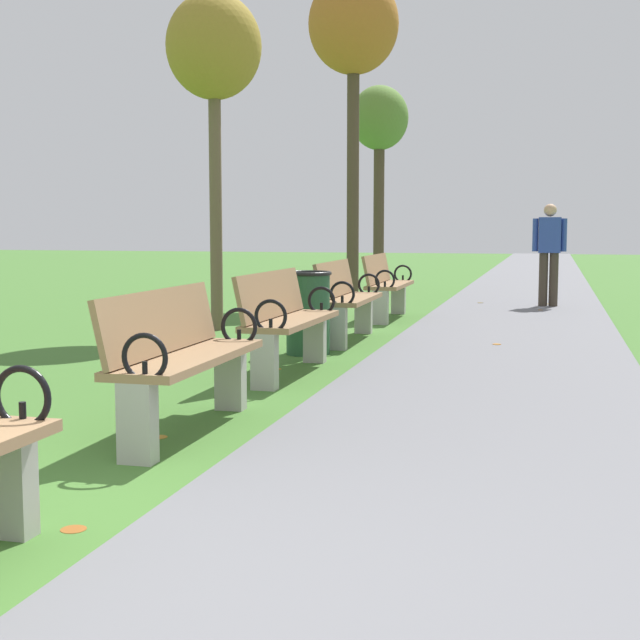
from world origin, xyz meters
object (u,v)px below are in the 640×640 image
pedestrian_walking (549,249)px  park_bench_2 (181,356)px  park_bench_5 (386,284)px  tree_4 (354,31)px  tree_5 (379,125)px  trash_bin (308,312)px  tree_3 (214,53)px  park_bench_3 (286,319)px  park_bench_4 (347,298)px

pedestrian_walking → park_bench_2: bearing=-102.9°
park_bench_5 → tree_4: tree_4 is taller
park_bench_2 → park_bench_5: bearing=90.0°
park_bench_2 → tree_4: 10.69m
tree_4 → tree_5: tree_4 is taller
park_bench_5 → trash_bin: 3.61m
tree_3 → tree_4: size_ratio=0.75×
park_bench_3 → tree_5: tree_5 is taller
park_bench_2 → park_bench_4: bearing=90.0°
trash_bin → tree_4: bearing=98.4°
park_bench_2 → tree_5: size_ratio=0.40×
park_bench_3 → trash_bin: (-0.15, 1.26, -0.06)m
park_bench_2 → pedestrian_walking: size_ratio=0.99×
tree_5 → trash_bin: 9.22m
park_bench_4 → pedestrian_walking: size_ratio=0.99×
pedestrian_walking → trash_bin: bearing=-111.2°
tree_4 → pedestrian_walking: tree_4 is taller
park_bench_4 → trash_bin: 1.12m
park_bench_2 → trash_bin: size_ratio=1.91×
park_bench_4 → tree_4: bearing=101.7°
park_bench_3 → tree_3: size_ratio=0.39×
park_bench_5 → tree_4: (-1.08, 2.70, 4.04)m
park_bench_5 → pedestrian_walking: size_ratio=0.99×
tree_5 → pedestrian_walking: 4.85m
trash_bin → park_bench_2: bearing=-87.6°
park_bench_2 → tree_3: bearing=108.8°
park_bench_5 → tree_5: 5.92m
park_bench_4 → park_bench_2: bearing=-90.0°
tree_4 → pedestrian_walking: bearing=-5.4°
park_bench_3 → tree_4: bearing=98.1°
park_bench_2 → tree_3: tree_3 is taller
tree_3 → pedestrian_walking: tree_3 is taller
tree_3 → trash_bin: bearing=-46.5°
park_bench_5 → tree_5: size_ratio=0.40×
trash_bin → tree_3: bearing=133.5°
park_bench_5 → tree_3: 3.88m
park_bench_3 → trash_bin: bearing=96.7°
park_bench_2 → park_bench_3: 2.27m
park_bench_2 → park_bench_5: same height
park_bench_5 → pedestrian_walking: pedestrian_walking is taller
park_bench_2 → tree_4: bearing=96.3°
park_bench_3 → pedestrian_walking: (2.18, 7.25, 0.44)m
park_bench_3 → trash_bin: size_ratio=1.91×
pedestrian_walking → trash_bin: pedestrian_walking is taller
park_bench_2 → trash_bin: park_bench_2 is taller
park_bench_3 → park_bench_4: 2.37m
park_bench_2 → park_bench_3: bearing=90.0°
park_bench_3 → tree_4: size_ratio=0.29×
park_bench_2 → tree_3: size_ratio=0.39×
park_bench_5 → park_bench_4: bearing=-90.0°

